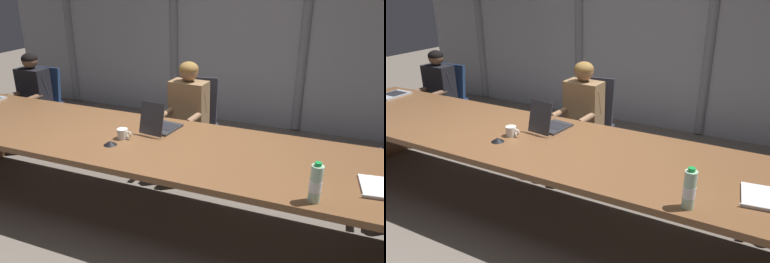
# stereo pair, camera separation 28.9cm
# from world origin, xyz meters

# --- Properties ---
(ground_plane) EXTENTS (15.38, 15.38, 0.00)m
(ground_plane) POSITION_xyz_m (0.00, 0.00, 0.00)
(ground_plane) COLOR #6B6056
(conference_table) EXTENTS (4.96, 1.13, 0.73)m
(conference_table) POSITION_xyz_m (0.00, 0.00, 0.61)
(conference_table) COLOR brown
(conference_table) RESTS_ON ground_plane
(curtain_backdrop) EXTENTS (7.69, 0.17, 2.71)m
(curtain_backdrop) POSITION_xyz_m (-0.00, 2.64, 1.35)
(curtain_backdrop) COLOR #9999A0
(curtain_backdrop) RESTS_ON ground_plane
(laptop_left_mid) EXTENTS (0.28, 0.40, 0.29)m
(laptop_left_mid) POSITION_xyz_m (0.02, 0.23, 0.78)
(laptop_left_mid) COLOR #2D2D33
(laptop_left_mid) RESTS_ON conference_table
(office_chair_left_end) EXTENTS (0.60, 0.60, 0.92)m
(office_chair_left_end) POSITION_xyz_m (-2.14, 1.02, 0.35)
(office_chair_left_end) COLOR navy
(office_chair_left_end) RESTS_ON ground_plane
(office_chair_left_mid) EXTENTS (0.60, 0.61, 0.99)m
(office_chair_left_mid) POSITION_xyz_m (0.02, 1.03, 0.37)
(office_chair_left_mid) COLOR #2D2D38
(office_chair_left_mid) RESTS_ON ground_plane
(person_left_end) EXTENTS (0.38, 0.55, 1.15)m
(person_left_end) POSITION_xyz_m (-2.12, 0.86, 0.65)
(person_left_end) COLOR black
(person_left_end) RESTS_ON ground_plane
(person_left_mid) EXTENTS (0.42, 0.56, 1.21)m
(person_left_mid) POSITION_xyz_m (-0.01, 0.87, 0.69)
(person_left_mid) COLOR olive
(person_left_mid) RESTS_ON ground_plane
(water_bottle_primary) EXTENTS (0.08, 0.08, 0.26)m
(water_bottle_primary) POSITION_xyz_m (1.41, -0.45, 0.85)
(water_bottle_primary) COLOR #ADD1B2
(water_bottle_primary) RESTS_ON conference_table
(coffee_mug_near) EXTENTS (0.13, 0.09, 0.09)m
(coffee_mug_near) POSITION_xyz_m (-0.19, -0.05, 0.77)
(coffee_mug_near) COLOR white
(coffee_mug_near) RESTS_ON conference_table
(conference_mic_left_side) EXTENTS (0.11, 0.11, 0.03)m
(conference_mic_left_side) POSITION_xyz_m (-0.22, -0.21, 0.74)
(conference_mic_left_side) COLOR black
(conference_mic_left_side) RESTS_ON conference_table
(spiral_notepad) EXTENTS (0.25, 0.33, 0.03)m
(spiral_notepad) POSITION_xyz_m (1.79, -0.14, 0.74)
(spiral_notepad) COLOR silver
(spiral_notepad) RESTS_ON conference_table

